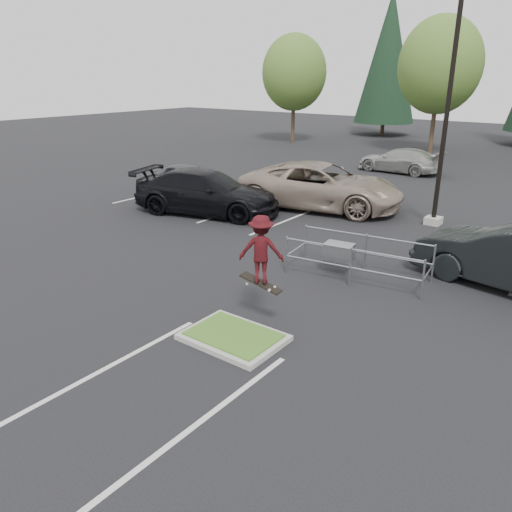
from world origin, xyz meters
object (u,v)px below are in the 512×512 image
Objects in this scene: decid_b at (440,68)px; car_far_silver at (399,160)px; conif_a at (388,58)px; cart_corral at (344,252)px; skateboarder at (261,250)px; car_l_tan at (320,186)px; decid_a at (294,75)px; light_pole at (448,106)px; car_l_grey at (189,178)px; car_l_black at (205,192)px.

car_far_silver is (1.01, -8.53, -5.31)m from decid_b.
conif_a reaches higher than cart_corral.
decid_b reaches higher than skateboarder.
skateboarder reaches higher than cart_corral.
decid_a is at bearing 24.02° from car_l_tan.
car_far_silver is (-5.50, 10.00, -3.83)m from light_pole.
decid_a reaches higher than car_l_grey.
conif_a is (-14.50, 28.00, 2.54)m from light_pole.
conif_a is at bearing 68.09° from decid_a.
decid_b reaches higher than car_far_silver.
car_l_grey is (2.50, -29.59, -6.39)m from conif_a.
conif_a is 30.65m from car_l_tan.
conif_a reaches higher than light_pole.
car_far_silver is (-5.11, 16.98, 0.01)m from cart_corral.
decid_a is 12.02m from decid_b.
decid_a reaches higher than cart_corral.
cart_corral is 4.19m from skateboarder.
light_pole reaches higher than car_l_grey.
car_l_tan reaches higher than car_far_silver.
car_far_silver is at bearing -31.69° from decid_a.
conif_a is 41.77m from skateboarder.
decid_a is 10.85m from conif_a.
cart_corral is 0.66× the size of car_l_black.
light_pole reaches higher than car_l_black.
car_far_silver is (13.01, -8.03, -4.85)m from decid_a.
skateboarder is at bearing -145.75° from car_l_black.
car_l_tan is 1.13× the size of car_l_black.
conif_a reaches higher than car_l_black.
conif_a is 38.26m from cart_corral.
conif_a is 3.14× the size of car_l_grey.
skateboarder is at bearing -78.45° from decid_b.
car_far_silver is (3.00, 14.20, -0.19)m from car_l_black.
decid_a is at bearing -87.64° from skateboarder.
car_l_grey reaches higher than cart_corral.
car_l_tan is at bearing 117.59° from cart_corral.
skateboarder is 10.56m from car_l_black.
conif_a is 2.59× the size of car_far_silver.
car_l_black is (10.01, -22.24, -4.66)m from decid_a.
car_l_black is at bearing 124.56° from car_l_tan.
skateboarder is (6.04, -29.53, -4.14)m from decid_b.
car_l_black reaches higher than cart_corral.
conif_a is at bearing 104.13° from cart_corral.
conif_a reaches higher than decid_b.
conif_a is 30.38m from car_l_grey.
car_l_black is at bearing -79.45° from conif_a.
car_l_tan is at bearing -53.91° from decid_a.
car_l_grey is at bearing -68.70° from skateboarder.
light_pole is 25.86m from decid_a.
decid_b is 21.53m from car_l_grey.
light_pole is 2.40× the size of cart_corral.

